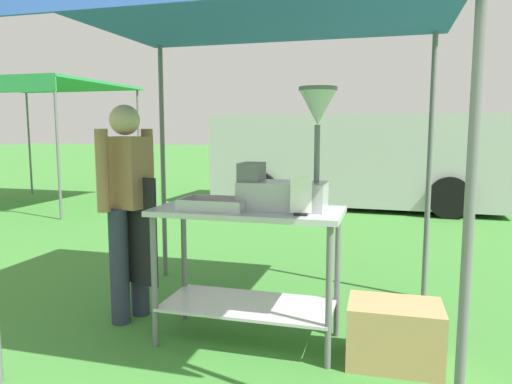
{
  "coord_description": "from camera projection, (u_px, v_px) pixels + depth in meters",
  "views": [
    {
      "loc": [
        0.97,
        -2.14,
        1.43
      ],
      "look_at": [
        0.08,
        1.06,
        1.0
      ],
      "focal_mm": 33.74,
      "sensor_mm": 36.0,
      "label": 1
    }
  ],
  "objects": [
    {
      "name": "donut_fryer",
      "position": [
        290.0,
        169.0,
        3.09
      ],
      "size": [
        0.62,
        0.28,
        0.78
      ],
      "color": "#B7B7BC",
      "rests_on": "donut_cart"
    },
    {
      "name": "donut_cart",
      "position": [
        248.0,
        246.0,
        3.2
      ],
      "size": [
        1.24,
        0.58,
        0.91
      ],
      "color": "#B7B7BC",
      "rests_on": "ground"
    },
    {
      "name": "donut_tray",
      "position": [
        216.0,
        206.0,
        3.14
      ],
      "size": [
        0.43,
        0.29,
        0.07
      ],
      "color": "#B7B7BC",
      "rests_on": "donut_cart"
    },
    {
      "name": "van_silver",
      "position": [
        355.0,
        159.0,
        9.09
      ],
      "size": [
        5.24,
        2.23,
        1.69
      ],
      "color": "#BCBCC1",
      "rests_on": "ground"
    },
    {
      "name": "neighbour_tent",
      "position": [
        36.0,
        87.0,
        8.98
      ],
      "size": [
        2.93,
        2.76,
        2.29
      ],
      "color": "slate",
      "rests_on": "ground"
    },
    {
      "name": "menu_sign",
      "position": [
        301.0,
        199.0,
        2.9
      ],
      "size": [
        0.13,
        0.05,
        0.24
      ],
      "color": "black",
      "rests_on": "donut_cart"
    },
    {
      "name": "supply_crate",
      "position": [
        394.0,
        334.0,
        2.93
      ],
      "size": [
        0.57,
        0.39,
        0.38
      ],
      "color": "tan",
      "rests_on": "ground"
    },
    {
      "name": "vendor",
      "position": [
        128.0,
        201.0,
        3.55
      ],
      "size": [
        0.47,
        0.53,
        1.61
      ],
      "color": "#2D3347",
      "rests_on": "ground"
    },
    {
      "name": "stall_canopy",
      "position": [
        252.0,
        15.0,
        3.1
      ],
      "size": [
        2.62,
        2.32,
        2.26
      ],
      "color": "slate",
      "rests_on": "ground"
    },
    {
      "name": "ground_plane",
      "position": [
        329.0,
        214.0,
        8.22
      ],
      "size": [
        70.0,
        70.0,
        0.0
      ],
      "primitive_type": "plane",
      "color": "#3D7F33"
    }
  ]
}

